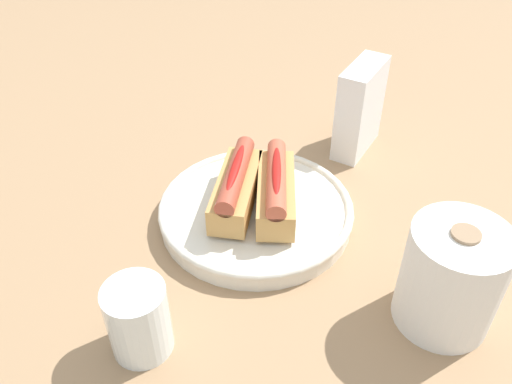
{
  "coord_description": "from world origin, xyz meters",
  "views": [
    {
      "loc": [
        0.55,
        0.21,
        0.5
      ],
      "look_at": [
        0.03,
        0.01,
        0.05
      ],
      "focal_mm": 36.9,
      "sensor_mm": 36.0,
      "label": 1
    }
  ],
  "objects_px": {
    "paper_towel_roll": "(451,278)",
    "napkin_box": "(360,109)",
    "serving_bowl": "(256,211)",
    "hotdog_front": "(236,186)",
    "hotdog_back": "(276,189)",
    "water_glass": "(139,321)"
  },
  "relations": [
    {
      "from": "hotdog_back",
      "to": "paper_towel_roll",
      "type": "height_order",
      "value": "paper_towel_roll"
    },
    {
      "from": "serving_bowl",
      "to": "napkin_box",
      "type": "relative_size",
      "value": 1.83
    },
    {
      "from": "hotdog_back",
      "to": "water_glass",
      "type": "relative_size",
      "value": 1.76
    },
    {
      "from": "serving_bowl",
      "to": "napkin_box",
      "type": "bearing_deg",
      "value": 159.09
    },
    {
      "from": "paper_towel_roll",
      "to": "napkin_box",
      "type": "distance_m",
      "value": 0.36
    },
    {
      "from": "paper_towel_roll",
      "to": "napkin_box",
      "type": "bearing_deg",
      "value": -150.9
    },
    {
      "from": "serving_bowl",
      "to": "hotdog_front",
      "type": "xyz_separation_m",
      "value": [
        0.01,
        -0.03,
        0.04
      ]
    },
    {
      "from": "hotdog_front",
      "to": "water_glass",
      "type": "bearing_deg",
      "value": -3.14
    },
    {
      "from": "hotdog_front",
      "to": "hotdog_back",
      "type": "bearing_deg",
      "value": 103.91
    },
    {
      "from": "serving_bowl",
      "to": "napkin_box",
      "type": "distance_m",
      "value": 0.26
    },
    {
      "from": "hotdog_back",
      "to": "water_glass",
      "type": "xyz_separation_m",
      "value": [
        0.25,
        -0.07,
        -0.02
      ]
    },
    {
      "from": "serving_bowl",
      "to": "paper_towel_roll",
      "type": "relative_size",
      "value": 2.04
    },
    {
      "from": "paper_towel_roll",
      "to": "hotdog_front",
      "type": "bearing_deg",
      "value": -104.2
    },
    {
      "from": "water_glass",
      "to": "paper_towel_roll",
      "type": "relative_size",
      "value": 0.67
    },
    {
      "from": "water_glass",
      "to": "hotdog_back",
      "type": "bearing_deg",
      "value": 165.09
    },
    {
      "from": "water_glass",
      "to": "napkin_box",
      "type": "bearing_deg",
      "value": 164.86
    },
    {
      "from": "hotdog_front",
      "to": "paper_towel_roll",
      "type": "distance_m",
      "value": 0.3
    },
    {
      "from": "water_glass",
      "to": "paper_towel_roll",
      "type": "xyz_separation_m",
      "value": [
        -0.16,
        0.3,
        0.02
      ]
    },
    {
      "from": "hotdog_front",
      "to": "hotdog_back",
      "type": "height_order",
      "value": "same"
    },
    {
      "from": "hotdog_front",
      "to": "water_glass",
      "type": "xyz_separation_m",
      "value": [
        0.24,
        -0.01,
        -0.02
      ]
    },
    {
      "from": "hotdog_back",
      "to": "water_glass",
      "type": "height_order",
      "value": "hotdog_back"
    },
    {
      "from": "hotdog_back",
      "to": "paper_towel_roll",
      "type": "distance_m",
      "value": 0.25
    }
  ]
}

